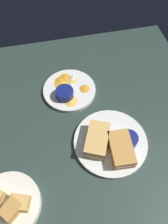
# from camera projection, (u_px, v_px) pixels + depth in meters

# --- Properties ---
(ground_plane) EXTENTS (1.10, 1.10, 0.03)m
(ground_plane) POSITION_uv_depth(u_px,v_px,m) (79.00, 134.00, 0.87)
(ground_plane) COLOR #283833
(plate_sandwich_main) EXTENTS (0.27, 0.27, 0.02)m
(plate_sandwich_main) POSITION_uv_depth(u_px,v_px,m) (110.00, 142.00, 0.82)
(plate_sandwich_main) COLOR silver
(plate_sandwich_main) RESTS_ON ground_plane
(sandwich_half_near) EXTENTS (0.15, 0.12, 0.05)m
(sandwich_half_near) POSITION_uv_depth(u_px,v_px,m) (97.00, 140.00, 0.79)
(sandwich_half_near) COLOR tan
(sandwich_half_near) RESTS_ON plate_sandwich_main
(sandwich_half_far) EXTENTS (0.14, 0.08, 0.05)m
(sandwich_half_far) POSITION_uv_depth(u_px,v_px,m) (121.00, 149.00, 0.77)
(sandwich_half_far) COLOR #C68C42
(sandwich_half_far) RESTS_ON plate_sandwich_main
(ramekin_dark_sauce) EXTENTS (0.07, 0.07, 0.04)m
(ramekin_dark_sauce) POSITION_uv_depth(u_px,v_px,m) (128.00, 140.00, 0.80)
(ramekin_dark_sauce) COLOR navy
(ramekin_dark_sauce) RESTS_ON plate_sandwich_main
(spoon_by_dark_ramekin) EXTENTS (0.04, 0.10, 0.01)m
(spoon_by_dark_ramekin) POSITION_uv_depth(u_px,v_px,m) (113.00, 141.00, 0.81)
(spoon_by_dark_ramekin) COLOR silver
(spoon_by_dark_ramekin) RESTS_ON plate_sandwich_main
(plate_chips_companion) EXTENTS (0.23, 0.23, 0.02)m
(plate_chips_companion) POSITION_uv_depth(u_px,v_px,m) (70.00, 90.00, 0.96)
(plate_chips_companion) COLOR silver
(plate_chips_companion) RESTS_ON ground_plane
(ramekin_light_gravy) EXTENTS (0.07, 0.07, 0.04)m
(ramekin_light_gravy) POSITION_uv_depth(u_px,v_px,m) (65.00, 93.00, 0.91)
(ramekin_light_gravy) COLOR navy
(ramekin_light_gravy) RESTS_ON plate_chips_companion
(spoon_by_gravy_ramekin) EXTENTS (0.10, 0.05, 0.01)m
(spoon_by_gravy_ramekin) POSITION_uv_depth(u_px,v_px,m) (72.00, 80.00, 0.97)
(spoon_by_gravy_ramekin) COLOR silver
(spoon_by_gravy_ramekin) RESTS_ON plate_chips_companion
(plantain_chip_scatter) EXTENTS (0.20, 0.15, 0.01)m
(plantain_chip_scatter) POSITION_uv_depth(u_px,v_px,m) (68.00, 85.00, 0.96)
(plantain_chip_scatter) COLOR gold
(plantain_chip_scatter) RESTS_ON plate_chips_companion
(bread_basket_rear) EXTENTS (0.21, 0.21, 0.07)m
(bread_basket_rear) POSITION_uv_depth(u_px,v_px,m) (8.00, 204.00, 0.69)
(bread_basket_rear) COLOR silver
(bread_basket_rear) RESTS_ON ground_plane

